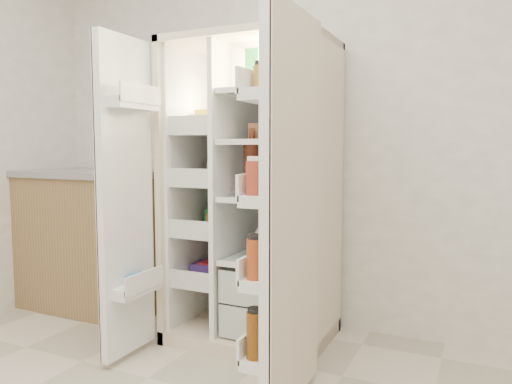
% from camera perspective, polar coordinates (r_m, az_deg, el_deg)
% --- Properties ---
extents(wall_back, '(4.00, 0.02, 2.70)m').
position_cam_1_polar(wall_back, '(3.20, 5.91, 8.46)').
color(wall_back, white).
rests_on(wall_back, floor).
extents(refrigerator, '(0.92, 0.70, 1.80)m').
position_cam_1_polar(refrigerator, '(2.97, 0.36, -2.95)').
color(refrigerator, beige).
rests_on(refrigerator, floor).
extents(freezer_door, '(0.15, 0.40, 1.72)m').
position_cam_1_polar(freezer_door, '(2.73, -15.03, -0.77)').
color(freezer_door, white).
rests_on(freezer_door, floor).
extents(fridge_door, '(0.17, 0.58, 1.72)m').
position_cam_1_polar(fridge_door, '(2.14, 3.75, -2.66)').
color(fridge_door, white).
rests_on(fridge_door, floor).
extents(kitchen_counter, '(1.38, 0.74, 1.00)m').
position_cam_1_polar(kitchen_counter, '(3.88, -19.44, -4.91)').
color(kitchen_counter, olive).
rests_on(kitchen_counter, floor).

